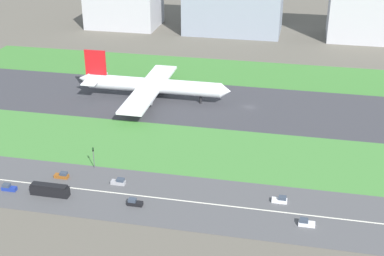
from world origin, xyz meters
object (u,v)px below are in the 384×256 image
object	(u,v)px
car_4	(280,200)
fuel_tank_west	(241,2)
office_tower	(370,4)
bus_1	(50,190)
car_3	(134,203)
car_5	(306,223)
traffic_light	(94,156)
car_0	(62,175)
terminal_building	(124,6)
car_2	(119,182)
airliner	(150,85)
car_1	(9,188)

from	to	relation	value
car_4	fuel_tank_west	bearing A→B (deg)	100.02
car_4	office_tower	distance (m)	186.72
bus_1	car_3	xyz separation A→B (m)	(25.72, 0.00, -0.90)
car_5	office_tower	size ratio (longest dim) A/B	0.10
car_4	office_tower	xyz separation A→B (m)	(37.28, 182.00, 18.75)
traffic_light	car_0	bearing A→B (deg)	-133.07
traffic_light	office_tower	world-z (taller)	office_tower
car_5	terminal_building	distance (m)	223.63
car_0	fuel_tank_west	xyz separation A→B (m)	(26.84, 227.00, 7.48)
car_0	car_4	world-z (taller)	same
car_5	office_tower	distance (m)	195.21
car_2	car_5	distance (m)	56.84
car_0	car_2	size ratio (longest dim) A/B	1.00
bus_1	terminal_building	size ratio (longest dim) A/B	0.28
airliner	car_4	distance (m)	89.44
car_1	traffic_light	world-z (taller)	traffic_light
airliner	car_5	bearing A→B (deg)	-50.07
car_0	bus_1	size ratio (longest dim) A/B	0.38
airliner	fuel_tank_west	xyz separation A→B (m)	(17.75, 159.00, 2.17)
car_1	office_tower	world-z (taller)	office_tower
car_3	terminal_building	distance (m)	203.40
bus_1	car_5	world-z (taller)	bus_1
office_tower	car_0	bearing A→B (deg)	-119.80
car_0	car_1	distance (m)	16.08
traffic_light	car_4	bearing A→B (deg)	-7.66
traffic_light	terminal_building	world-z (taller)	terminal_building
airliner	bus_1	xyz separation A→B (m)	(-8.34, -78.00, -4.41)
airliner	car_5	world-z (taller)	airliner
car_1	terminal_building	world-z (taller)	terminal_building
airliner	car_1	world-z (taller)	airliner
car_0	office_tower	world-z (taller)	office_tower
car_1	bus_1	bearing A→B (deg)	-180.00
bus_1	airliner	bearing A→B (deg)	-96.10
airliner	terminal_building	bearing A→B (deg)	113.18
airliner	car_3	distance (m)	80.09
office_tower	fuel_tank_west	world-z (taller)	office_tower
airliner	fuel_tank_west	size ratio (longest dim) A/B	3.61
car_0	fuel_tank_west	bearing A→B (deg)	83.26
office_tower	fuel_tank_west	xyz separation A→B (m)	(-77.39, 45.00, -11.27)
car_5	fuel_tank_west	distance (m)	241.84
office_tower	terminal_building	bearing A→B (deg)	180.00
car_5	office_tower	xyz separation A→B (m)	(29.84, 192.00, 18.75)
car_2	office_tower	xyz separation A→B (m)	(85.80, 182.00, 18.75)
car_3	office_tower	bearing A→B (deg)	-112.05
car_0	car_3	size ratio (longest dim) A/B	1.00
office_tower	car_4	bearing A→B (deg)	-101.58
office_tower	car_2	bearing A→B (deg)	-115.24
airliner	car_3	world-z (taller)	airliner
car_3	airliner	bearing A→B (deg)	-77.44
car_0	fuel_tank_west	size ratio (longest dim) A/B	0.24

